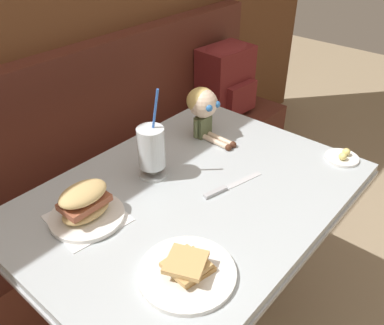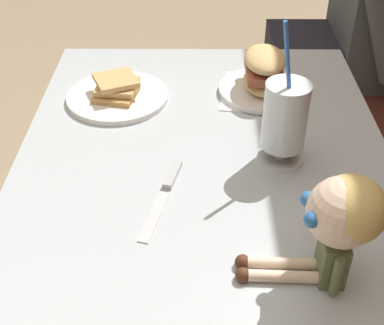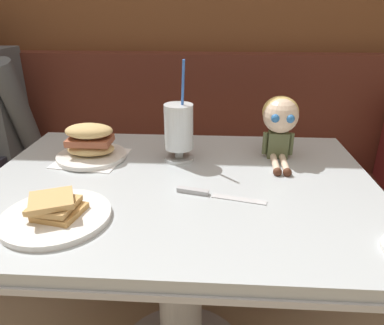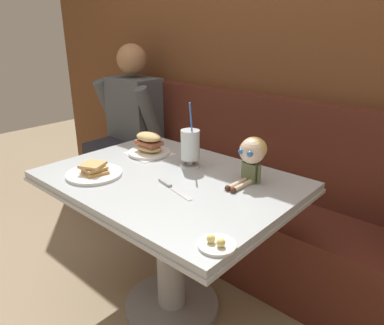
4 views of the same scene
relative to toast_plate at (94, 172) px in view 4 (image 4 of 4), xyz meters
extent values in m
cube|color=brown|center=(0.26, 1.08, 0.44)|extent=(4.40, 0.08, 2.40)
cube|color=#512319|center=(0.26, 0.80, -0.53)|extent=(2.60, 0.48, 0.45)
cube|color=#512319|center=(0.26, 0.99, -0.03)|extent=(2.60, 0.10, 0.55)
cube|color=#B2BCC1|center=(0.26, 0.21, -0.03)|extent=(1.10, 0.80, 0.03)
cube|color=#B7BABF|center=(0.26, 0.21, -0.05)|extent=(1.11, 0.81, 0.02)
cylinder|color=#A5A8AD|center=(0.26, 0.21, -0.39)|extent=(0.14, 0.14, 0.65)
cylinder|color=gray|center=(0.26, 0.21, -0.74)|extent=(0.48, 0.48, 0.04)
cylinder|color=white|center=(0.00, 0.00, -0.01)|extent=(0.25, 0.25, 0.01)
cube|color=tan|center=(0.01, 0.00, 0.01)|extent=(0.11, 0.11, 0.01)
cube|color=tan|center=(0.00, 0.00, 0.02)|extent=(0.10, 0.10, 0.01)
cube|color=tan|center=(0.00, 0.00, 0.04)|extent=(0.12, 0.12, 0.01)
cylinder|color=silver|center=(0.25, 0.37, -0.01)|extent=(0.10, 0.10, 0.01)
cylinder|color=silver|center=(0.25, 0.37, 0.01)|extent=(0.03, 0.03, 0.03)
cylinder|color=silver|center=(0.25, 0.37, 0.09)|extent=(0.09, 0.09, 0.14)
cylinder|color=#E0DB6B|center=(0.25, 0.37, 0.08)|extent=(0.08, 0.08, 0.12)
cylinder|color=blue|center=(0.27, 0.37, 0.19)|extent=(0.02, 0.05, 0.22)
cube|color=white|center=(-0.03, 0.36, -0.01)|extent=(0.22, 0.22, 0.00)
cylinder|color=white|center=(-0.03, 0.36, -0.01)|extent=(0.22, 0.22, 0.01)
ellipsoid|color=tan|center=(-0.03, 0.36, 0.02)|extent=(0.15, 0.10, 0.04)
cube|color=#995138|center=(-0.03, 0.36, 0.05)|extent=(0.14, 0.09, 0.02)
ellipsoid|color=tan|center=(-0.03, 0.36, 0.08)|extent=(0.15, 0.10, 0.04)
cylinder|color=white|center=(0.76, -0.07, -0.01)|extent=(0.12, 0.12, 0.01)
sphere|color=#F4E07A|center=(0.74, -0.08, 0.01)|extent=(0.03, 0.03, 0.03)
sphere|color=#F4E07A|center=(0.78, -0.08, 0.01)|extent=(0.03, 0.03, 0.03)
cube|color=silver|center=(0.42, 0.12, -0.01)|extent=(0.14, 0.05, 0.00)
cube|color=#B2B5BA|center=(0.31, 0.15, -0.01)|extent=(0.09, 0.04, 0.01)
cube|color=#5B6642|center=(0.56, 0.41, 0.03)|extent=(0.07, 0.04, 0.08)
sphere|color=beige|center=(0.56, 0.41, 0.12)|extent=(0.11, 0.11, 0.11)
ellipsoid|color=#D8B766|center=(0.56, 0.42, 0.13)|extent=(0.12, 0.11, 0.10)
sphere|color=#2D6BB2|center=(0.54, 0.36, 0.13)|extent=(0.03, 0.03, 0.03)
sphere|color=#2D6BB2|center=(0.58, 0.36, 0.13)|extent=(0.03, 0.03, 0.03)
cylinder|color=beige|center=(0.55, 0.33, -0.01)|extent=(0.02, 0.12, 0.02)
cylinder|color=beige|center=(0.57, 0.33, -0.01)|extent=(0.02, 0.12, 0.02)
sphere|color=#4C2819|center=(0.54, 0.27, -0.01)|extent=(0.03, 0.03, 0.03)
sphere|color=#4C2819|center=(0.57, 0.27, -0.01)|extent=(0.03, 0.03, 0.03)
cylinder|color=#5B6642|center=(0.52, 0.41, 0.03)|extent=(0.02, 0.02, 0.07)
cylinder|color=#5B6642|center=(0.60, 0.41, 0.03)|extent=(0.02, 0.02, 0.07)
cube|color=#4C5156|center=(-0.71, 0.83, -0.02)|extent=(0.38, 0.24, 0.58)
sphere|color=#9E704C|center=(-0.71, 0.83, 0.40)|extent=(0.21, 0.21, 0.21)
cube|color=#23232D|center=(-0.71, 0.65, -0.24)|extent=(0.34, 0.36, 0.14)
cylinder|color=#4C5156|center=(-0.94, 0.78, 0.01)|extent=(0.09, 0.25, 0.48)
cylinder|color=#4C5156|center=(-0.48, 0.78, 0.01)|extent=(0.09, 0.25, 0.48)
camera|label=1|loc=(-0.52, -0.46, 0.79)|focal=38.05mm
camera|label=2|loc=(1.15, 0.19, 0.66)|focal=50.14mm
camera|label=3|loc=(0.36, -0.69, 0.44)|focal=33.89mm
camera|label=4|loc=(1.33, -0.83, 0.62)|focal=33.75mm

